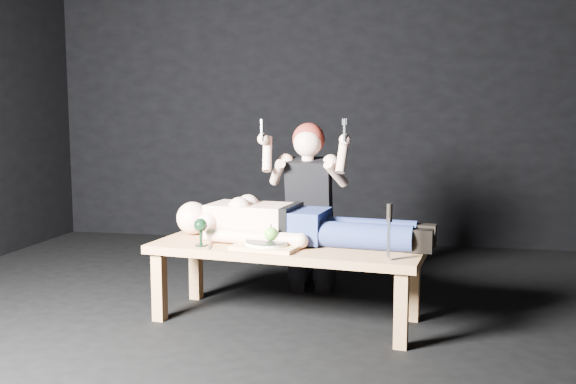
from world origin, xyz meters
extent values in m
plane|color=black|center=(0.00, 0.00, 0.00)|extent=(5.00, 5.00, 0.00)
plane|color=black|center=(0.00, 2.50, 1.50)|extent=(5.00, 0.00, 5.00)
cube|color=#9C7842|center=(0.22, 0.14, 0.23)|extent=(1.62, 0.78, 0.45)
cube|color=tan|center=(0.14, 0.02, 0.46)|extent=(0.40, 0.32, 0.02)
cylinder|color=white|center=(0.14, 0.02, 0.48)|extent=(0.28, 0.28, 0.02)
sphere|color=#43941E|center=(0.16, 0.03, 0.53)|extent=(0.08, 0.08, 0.08)
cube|color=#B2B2B7|center=(-0.19, -0.01, 0.45)|extent=(0.05, 0.16, 0.01)
cube|color=#B2B2B7|center=(0.28, -0.03, 0.45)|extent=(0.07, 0.16, 0.01)
cube|color=#B2B2B7|center=(0.19, 0.02, 0.45)|extent=(0.06, 0.16, 0.01)
camera|label=1|loc=(0.94, -3.37, 1.19)|focal=39.48mm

